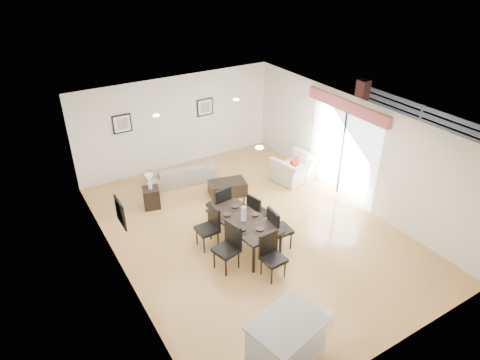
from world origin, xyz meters
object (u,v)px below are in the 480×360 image
dining_chair_wfar (210,224)px  side_table (151,198)px  dining_chair_foot (221,203)px  sofa (182,173)px  dining_chair_wnear (229,244)px  coffee_table (228,188)px  dining_chair_enear (277,227)px  bar_stool (325,315)px  dining_table (244,223)px  dining_chair_head (271,253)px  kitchen_island (286,340)px  armchair (295,169)px  dining_chair_efar (257,210)px

dining_chair_wfar → side_table: bearing=-165.7°
dining_chair_foot → sofa: bearing=-98.2°
dining_chair_wnear → side_table: bearing=177.5°
dining_chair_foot → coffee_table: 1.38m
dining_chair_enear → bar_stool: bearing=166.7°
sofa → dining_table: dining_table is taller
dining_chair_wnear → dining_chair_foot: (0.60, 1.45, -0.01)m
sofa → bar_stool: (-0.23, -6.20, 0.24)m
dining_chair_foot → coffee_table: dining_chair_foot is taller
dining_chair_head → dining_chair_enear: bearing=42.8°
dining_chair_wnear → dining_chair_enear: 1.18m
dining_chair_enear → coffee_table: size_ratio=1.05×
coffee_table → side_table: (-1.95, 0.47, 0.08)m
dining_chair_head → side_table: (-1.14, 3.63, -0.27)m
dining_chair_wfar → kitchen_island: size_ratio=0.76×
dining_chair_head → armchair: bearing=41.8°
dining_chair_wnear → dining_chair_enear: size_ratio=1.01×
sofa → side_table: 1.46m
dining_table → dining_chair_efar: dining_chair_efar is taller
dining_chair_wfar → dining_chair_head: 1.58m
bar_stool → side_table: bearing=100.4°
dining_chair_head → dining_chair_foot: dining_chair_foot is taller
side_table → kitchen_island: bearing=-87.9°
dining_chair_efar → coffee_table: dining_chair_efar is taller
coffee_table → side_table: size_ratio=1.78×
armchair → dining_chair_efar: size_ratio=1.21×
dining_chair_efar → bar_stool: size_ratio=1.55×
dining_chair_efar → dining_table: bearing=110.0°
dining_chair_efar → dining_chair_head: dining_chair_head is taller
armchair → dining_chair_head: dining_chair_head is taller
sofa → dining_chair_wnear: (-0.67, -3.78, 0.30)m
dining_chair_enear → side_table: (-1.74, 3.00, -0.29)m
dining_chair_wnear → dining_chair_efar: size_ratio=1.10×
armchair → side_table: size_ratio=2.08×
dining_chair_wnear → coffee_table: 2.90m
coffee_table → dining_chair_wnear: bearing=-106.0°
dining_table → bar_stool: bearing=-99.8°
dining_chair_enear → dining_chair_head: bearing=140.5°
dining_table → dining_chair_enear: dining_chair_enear is taller
sofa → dining_chair_wfar: size_ratio=1.87×
dining_chair_efar → side_table: size_ratio=1.72×
dining_chair_wfar → dining_chair_efar: 1.19m
dining_chair_wnear → kitchen_island: bearing=-21.5°
sofa → dining_chair_wfar: (-0.67, -2.95, 0.28)m
armchair → dining_chair_wnear: bearing=21.9°
dining_chair_wnear → dining_table: bearing=111.2°
sofa → armchair: size_ratio=1.67×
dining_table → sofa: bearing=82.1°
side_table → dining_table: bearing=-66.1°
dining_table → dining_chair_head: 1.05m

